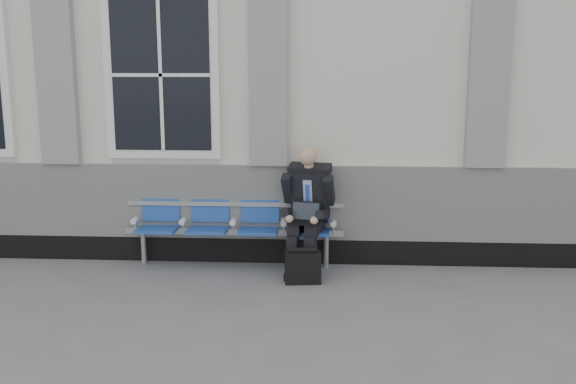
{
  "coord_description": "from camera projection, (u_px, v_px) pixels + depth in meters",
  "views": [
    {
      "loc": [
        2.27,
        -6.03,
        2.35
      ],
      "look_at": [
        1.86,
        0.9,
        0.99
      ],
      "focal_mm": 40.0,
      "sensor_mm": 36.0,
      "label": 1
    }
  ],
  "objects": [
    {
      "name": "bench",
      "position": [
        234.0,
        220.0,
        7.61
      ],
      "size": [
        2.6,
        0.47,
        0.91
      ],
      "color": "#9EA0A3",
      "rests_on": "ground"
    },
    {
      "name": "businessman",
      "position": [
        308.0,
        205.0,
        7.39
      ],
      "size": [
        0.63,
        0.84,
        1.45
      ],
      "color": "black",
      "rests_on": "ground"
    },
    {
      "name": "briefcase",
      "position": [
        303.0,
        267.0,
        7.04
      ],
      "size": [
        0.41,
        0.21,
        0.4
      ],
      "color": "black",
      "rests_on": "ground"
    },
    {
      "name": "station_building",
      "position": [
        172.0,
        75.0,
        9.47
      ],
      "size": [
        14.4,
        4.4,
        4.49
      ],
      "color": "silver",
      "rests_on": "ground"
    },
    {
      "name": "ground",
      "position": [
        100.0,
        302.0,
        6.49
      ],
      "size": [
        70.0,
        70.0,
        0.0
      ],
      "primitive_type": "plane",
      "color": "slate",
      "rests_on": "ground"
    }
  ]
}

